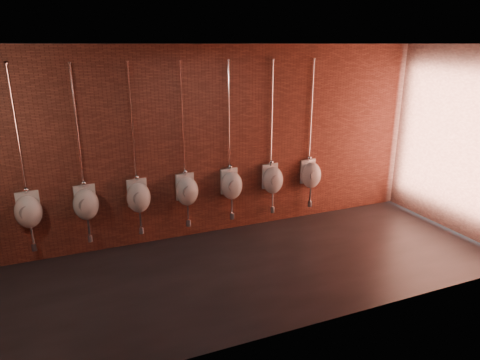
# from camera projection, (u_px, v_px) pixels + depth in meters

# --- Properties ---
(ground) EXTENTS (8.50, 8.50, 0.00)m
(ground) POSITION_uv_depth(u_px,v_px,m) (230.00, 273.00, 6.25)
(ground) COLOR black
(ground) RESTS_ON ground
(room_shell) EXTENTS (8.54, 3.04, 3.22)m
(room_shell) POSITION_uv_depth(u_px,v_px,m) (229.00, 138.00, 5.64)
(room_shell) COLOR black
(room_shell) RESTS_ON ground
(urinal_0) EXTENTS (0.43, 0.38, 2.72)m
(urinal_0) POSITION_uv_depth(u_px,v_px,m) (28.00, 210.00, 6.23)
(urinal_0) COLOR white
(urinal_0) RESTS_ON ground
(urinal_1) EXTENTS (0.43, 0.38, 2.72)m
(urinal_1) POSITION_uv_depth(u_px,v_px,m) (86.00, 203.00, 6.52)
(urinal_1) COLOR white
(urinal_1) RESTS_ON ground
(urinal_2) EXTENTS (0.43, 0.38, 2.72)m
(urinal_2) POSITION_uv_depth(u_px,v_px,m) (139.00, 196.00, 6.81)
(urinal_2) COLOR white
(urinal_2) RESTS_ON ground
(urinal_3) EXTENTS (0.43, 0.38, 2.72)m
(urinal_3) POSITION_uv_depth(u_px,v_px,m) (187.00, 190.00, 7.10)
(urinal_3) COLOR white
(urinal_3) RESTS_ON ground
(urinal_4) EXTENTS (0.43, 0.38, 2.72)m
(urinal_4) POSITION_uv_depth(u_px,v_px,m) (231.00, 184.00, 7.39)
(urinal_4) COLOR white
(urinal_4) RESTS_ON ground
(urinal_5) EXTENTS (0.43, 0.38, 2.72)m
(urinal_5) POSITION_uv_depth(u_px,v_px,m) (273.00, 179.00, 7.68)
(urinal_5) COLOR white
(urinal_5) RESTS_ON ground
(urinal_6) EXTENTS (0.43, 0.38, 2.72)m
(urinal_6) POSITION_uv_depth(u_px,v_px,m) (311.00, 174.00, 7.97)
(urinal_6) COLOR white
(urinal_6) RESTS_ON ground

